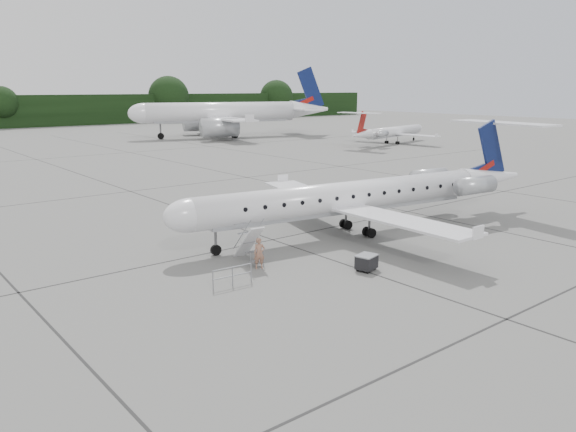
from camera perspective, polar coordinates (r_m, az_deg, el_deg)
ground at (r=35.34m, az=8.34°, el=-3.32°), size 320.00×320.00×0.00m
main_regional_jet at (r=37.76m, az=5.95°, el=3.46°), size 31.04×24.33×7.27m
airstair at (r=32.11m, az=-4.03°, el=-2.76°), size 1.18×2.43×2.28m
passenger at (r=31.06m, az=-2.93°, el=-3.81°), size 0.75×0.63×1.74m
safety_railing at (r=28.54m, az=-5.66°, el=-6.16°), size 2.20×0.23×1.00m
baggage_cart at (r=31.08m, az=7.98°, el=-4.67°), size 1.28×1.13×0.95m
bg_narrowbody at (r=114.77m, az=-6.84°, el=11.40°), size 45.03×37.80×13.87m
bg_regional_right at (r=102.90m, az=10.81°, el=8.90°), size 25.86×21.01×5.99m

